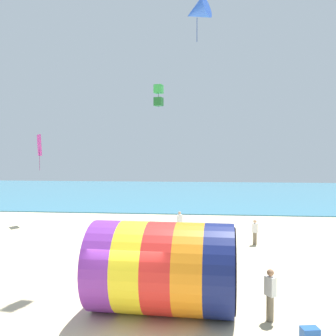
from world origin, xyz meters
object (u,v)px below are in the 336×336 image
kite_handler (270,294)px  kite_blue_delta (197,12)px  kite_green_box (159,95)px  cooler_box (310,333)px  giant_inflatable_tube (163,268)px  bystander_mid_beach (255,232)px  bystander_near_water (180,222)px  kite_magenta_diamond (39,145)px

kite_handler → kite_blue_delta: (-2.61, 5.68, 11.54)m
kite_green_box → cooler_box: bearing=-64.3°
giant_inflatable_tube → bystander_mid_beach: bearing=66.5°
giant_inflatable_tube → kite_blue_delta: (1.03, 5.35, 10.84)m
bystander_near_water → giant_inflatable_tube: bearing=-88.5°
cooler_box → kite_green_box: bearing=115.7°
kite_handler → bystander_near_water: 14.07m
kite_handler → bystander_near_water: size_ratio=1.12×
giant_inflatable_tube → kite_magenta_diamond: size_ratio=1.77×
cooler_box → bystander_near_water: bearing=108.8°
giant_inflatable_tube → kite_green_box: (-1.62, 11.49, 7.84)m
giant_inflatable_tube → bystander_near_water: size_ratio=3.30×
kite_magenta_diamond → bystander_mid_beach: kite_magenta_diamond is taller
giant_inflatable_tube → bystander_mid_beach: (4.49, 10.34, -0.81)m
kite_handler → bystander_near_water: kite_handler is taller
kite_blue_delta → bystander_near_water: kite_blue_delta is taller
bystander_mid_beach → cooler_box: bearing=-89.3°
bystander_near_water → bystander_mid_beach: bearing=-30.2°
kite_handler → cooler_box: size_ratio=3.37×
kite_green_box → kite_handler: bearing=-66.0°
kite_handler → kite_magenta_diamond: kite_magenta_diamond is taller
giant_inflatable_tube → kite_blue_delta: bearing=79.1°
kite_green_box → giant_inflatable_tube: bearing=-82.0°
kite_magenta_diamond → cooler_box: kite_magenta_diamond is taller
kite_blue_delta → bystander_mid_beach: kite_blue_delta is taller
bystander_near_water → bystander_mid_beach: size_ratio=1.00×
giant_inflatable_tube → kite_green_box: bearing=98.0°
kite_blue_delta → kite_magenta_diamond: size_ratio=0.72×
kite_green_box → kite_magenta_diamond: bearing=155.3°
kite_green_box → kite_magenta_diamond: 11.85m
kite_green_box → kite_blue_delta: size_ratio=0.70×
bystander_mid_beach → cooler_box: size_ratio=3.00×
kite_green_box → cooler_box: 17.11m
kite_handler → kite_magenta_diamond: (-15.65, 16.59, 5.40)m
giant_inflatable_tube → cooler_box: giant_inflatable_tube is taller
bystander_mid_beach → cooler_box: 11.83m
kite_blue_delta → bystander_near_water: bearing=100.1°
kite_handler → kite_green_box: kite_green_box is taller
kite_handler → cooler_box: 1.68m
bystander_near_water → cooler_box: size_ratio=3.00×
kite_blue_delta → bystander_mid_beach: (3.46, 4.99, -11.65)m
bystander_near_water → bystander_mid_beach: 5.60m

